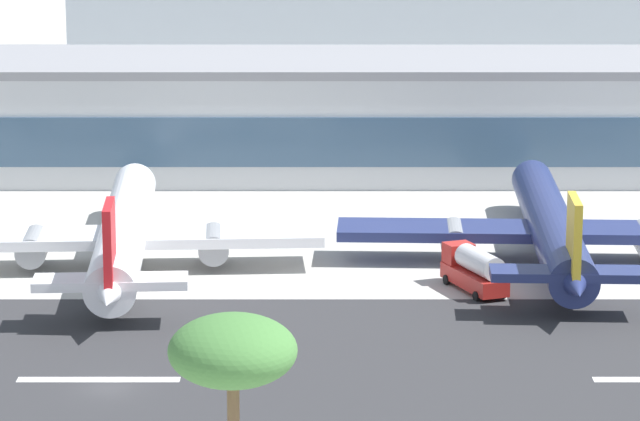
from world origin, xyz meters
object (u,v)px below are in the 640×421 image
at_px(terminal_building, 324,114).
at_px(airliner_gold_tail_gate_2, 548,230).
at_px(palm_tree_1, 229,354).
at_px(airliner_red_tail_gate_1, 119,236).
at_px(service_fuel_truck_0, 470,269).

bearing_deg(terminal_building, airliner_gold_tail_gate_2, -65.49).
distance_m(terminal_building, palm_tree_1, 114.60).
bearing_deg(airliner_gold_tail_gate_2, palm_tree_1, 161.50).
height_order(terminal_building, airliner_gold_tail_gate_2, terminal_building).
height_order(terminal_building, airliner_red_tail_gate_1, terminal_building).
xyz_separation_m(airliner_red_tail_gate_1, airliner_gold_tail_gate_2, (39.80, 2.52, -0.05)).
distance_m(terminal_building, airliner_gold_tail_gate_2, 50.12).
xyz_separation_m(terminal_building, palm_tree_1, (-5.49, -114.30, 6.11)).
distance_m(terminal_building, airliner_red_tail_gate_1, 51.77).
height_order(airliner_gold_tail_gate_2, palm_tree_1, palm_tree_1).
bearing_deg(airliner_red_tail_gate_1, terminal_building, -25.09).
distance_m(airliner_red_tail_gate_1, service_fuel_truck_0, 32.50).
bearing_deg(airliner_red_tail_gate_1, palm_tree_1, -171.86).
relative_size(airliner_red_tail_gate_1, palm_tree_1, 3.30).
bearing_deg(palm_tree_1, service_fuel_truck_0, 72.98).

